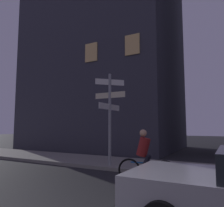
% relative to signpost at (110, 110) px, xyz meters
% --- Properties ---
extents(sidewalk_kerb, '(40.00, 2.78, 0.14)m').
position_rel_signpost_xyz_m(sidewalk_kerb, '(1.05, 0.98, -2.30)').
color(sidewalk_kerb, gray).
rests_on(sidewalk_kerb, ground_plane).
extents(signpost, '(1.40, 1.70, 3.76)m').
position_rel_signpost_xyz_m(signpost, '(0.00, 0.00, 0.00)').
color(signpost, gray).
rests_on(signpost, sidewalk_kerb).
extents(cyclist, '(1.81, 0.37, 1.61)m').
position_rel_signpost_xyz_m(cyclist, '(2.07, -1.53, -1.62)').
color(cyclist, black).
rests_on(cyclist, ground_plane).
extents(building_left_block, '(11.36, 8.16, 16.18)m').
position_rel_signpost_xyz_m(building_left_block, '(-4.66, 7.46, 5.72)').
color(building_left_block, '#383842').
rests_on(building_left_block, ground_plane).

